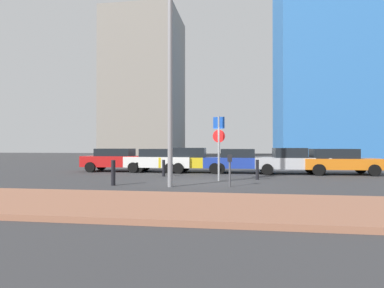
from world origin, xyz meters
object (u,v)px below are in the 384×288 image
Objects in this scene: parked_car_red at (118,159)px; traffic_bollard_far at (113,173)px; parked_car_blue at (240,161)px; traffic_bollard_near at (257,170)px; traffic_bollard_mid at (164,168)px; parked_car_orange at (338,161)px; parked_car_white at (159,160)px; parking_sign_post at (219,140)px; parked_car_silver at (290,161)px; parked_car_yellow at (194,160)px; street_lamp at (170,73)px; parking_meter at (230,166)px.

parked_car_red reaches higher than traffic_bollard_far.
parked_car_blue reaches higher than traffic_bollard_near.
traffic_bollard_mid is at bearing 168.78° from traffic_bollard_near.
parked_car_orange is (13.41, -0.30, 0.00)m from parked_car_red.
parked_car_white is 4.07× the size of traffic_bollard_far.
parked_car_white is 4.42× the size of traffic_bollard_near.
parking_sign_post is 3.13× the size of traffic_bollard_near.
parked_car_white is at bearing 109.00° from traffic_bollard_mid.
parked_car_silver is 4.73× the size of traffic_bollard_mid.
parked_car_red reaches higher than parked_car_white.
street_lamp is at bearing -89.39° from parked_car_yellow.
street_lamp reaches higher than parked_car_red.
parking_meter is 1.23× the size of traffic_bollard_far.
traffic_bollard_mid is at bearing -114.00° from parked_car_yellow.
street_lamp is (0.08, -7.26, 3.79)m from parked_car_yellow.
parked_car_white is 1.41× the size of parking_sign_post.
traffic_bollard_far is at bearing -176.57° from parking_meter.
parked_car_blue is (7.79, -0.15, -0.02)m from parked_car_red.
parked_car_blue is at bearing 103.07° from traffic_bollard_near.
traffic_bollard_far is at bearing -151.16° from traffic_bollard_near.
parked_car_yellow is at bearing 71.66° from traffic_bollard_far.
traffic_bollard_near is at bearing -142.70° from parked_car_orange.
street_lamp reaches higher than traffic_bollard_near.
parked_car_silver reaches higher than parked_car_red.
parked_car_red is 1.03× the size of parked_car_yellow.
parked_car_blue is at bearing -1.16° from parked_car_yellow.
parked_car_silver is 0.96× the size of parked_car_orange.
traffic_bollard_near is at bearing -32.52° from parked_car_white.
parked_car_red is 9.71m from street_lamp.
parked_car_orange is 1.45× the size of parking_sign_post.
parking_meter reaches higher than traffic_bollard_far.
traffic_bollard_near is (-2.05, -3.60, -0.29)m from parked_car_silver.
parked_car_white is 0.98× the size of parked_car_blue.
traffic_bollard_near is at bearing -76.93° from parked_car_blue.
parking_sign_post is (-6.56, -4.50, 1.13)m from parked_car_orange.
parked_car_yellow is 4.58× the size of traffic_bollard_near.
parked_car_red is 0.58× the size of street_lamp.
parked_car_blue is 5.62m from parked_car_orange.
parked_car_red is at bearing 178.88° from parked_car_blue.
traffic_bollard_far is (-8.08, -6.92, -0.25)m from parked_car_silver.
parked_car_red is 1.04× the size of parked_car_blue.
parking_meter is (-3.28, -6.63, 0.07)m from parked_car_silver.
parked_car_red is 7.79m from parked_car_blue.
parked_car_blue is at bearing 53.95° from traffic_bollard_far.
street_lamp is at bearing -73.12° from traffic_bollard_mid.
parked_car_silver is at bearing 40.59° from traffic_bollard_far.
parked_car_blue is at bearing -1.12° from parked_car_red.
parking_meter is 0.16× the size of street_lamp.
parked_car_white is 3.32× the size of parking_meter.
traffic_bollard_near is (3.66, -3.82, -0.29)m from parked_car_yellow.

